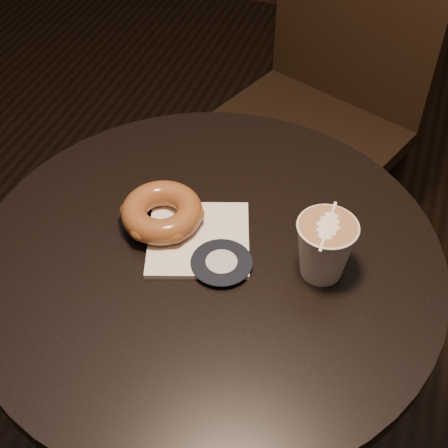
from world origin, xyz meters
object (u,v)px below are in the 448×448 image
object	(u,v)px
cafe_table	(210,329)
pastry_bag	(199,239)
chair	(329,78)
latte_cup	(324,249)
doughnut	(162,212)

from	to	relation	value
cafe_table	pastry_bag	xyz separation A→B (m)	(-0.02, 0.02, 0.20)
cafe_table	chair	size ratio (longest dim) A/B	0.68
cafe_table	latte_cup	bearing A→B (deg)	6.35
cafe_table	doughnut	size ratio (longest dim) A/B	6.02
cafe_table	latte_cup	world-z (taller)	latte_cup
latte_cup	chair	bearing A→B (deg)	100.23
chair	doughnut	xyz separation A→B (m)	(-0.12, -0.70, 0.16)
cafe_table	doughnut	distance (m)	0.24
chair	pastry_bag	size ratio (longest dim) A/B	7.33
doughnut	latte_cup	size ratio (longest dim) A/B	1.31
cafe_table	pastry_bag	world-z (taller)	pastry_bag
cafe_table	pastry_bag	distance (m)	0.21
pastry_bag	chair	bearing A→B (deg)	66.66
cafe_table	doughnut	xyz separation A→B (m)	(-0.08, 0.03, 0.23)
doughnut	cafe_table	bearing A→B (deg)	-19.29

